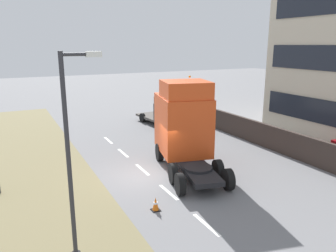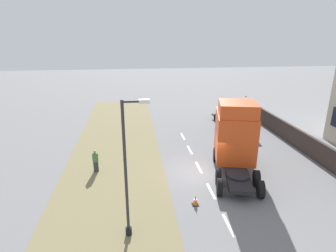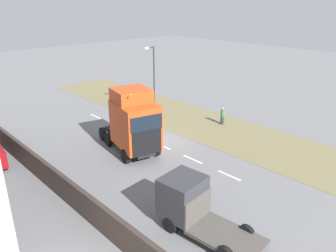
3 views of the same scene
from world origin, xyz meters
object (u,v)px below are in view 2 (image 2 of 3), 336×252
Objects in this scene: lamp_post at (128,177)px; traffic_cone_lead at (195,200)px; lorry_cab at (235,136)px; pedestrian at (96,161)px; flatbed_truck at (236,115)px.

traffic_cone_lead is at bearing 28.96° from lamp_post.
lorry_cab is 9.74m from pedestrian.
lamp_post is at bearing -126.23° from lorry_cab.
lorry_cab reaches higher than traffic_cone_lead.
pedestrian is at bearing -170.48° from lorry_cab.
pedestrian is at bearing 141.07° from traffic_cone_lead.
pedestrian is 2.74× the size of traffic_cone_lead.
flatbed_truck is 14.98m from pedestrian.
lamp_post is 11.34× the size of traffic_cone_lead.
traffic_cone_lead is at bearing -117.97° from lorry_cab.
lorry_cab is at bearing 63.44° from flatbed_truck.
lorry_cab is at bearing 40.01° from lamp_post.
flatbed_truck is at bearing 82.76° from lorry_cab.
pedestrian is at bearing 109.11° from lamp_post.
lamp_post is at bearing -70.89° from pedestrian.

